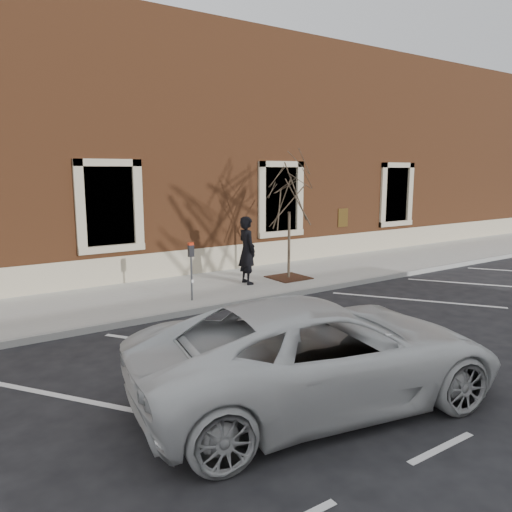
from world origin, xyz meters
TOP-DOWN VIEW (x-y plane):
  - ground at (0.00, 0.00)m, footprint 120.00×120.00m
  - sidewalk_near at (0.00, 1.75)m, footprint 40.00×3.50m
  - curb_near at (0.00, -0.05)m, footprint 40.00×0.12m
  - parking_stripes at (0.00, -2.20)m, footprint 28.00×4.40m
  - building_civic at (0.00, 7.74)m, footprint 40.00×8.62m
  - man at (0.25, 1.43)m, footprint 0.53×0.75m
  - parking_meter at (-1.94, 0.63)m, footprint 0.13×0.10m
  - tree_grate at (1.71, 1.34)m, footprint 1.09×1.09m
  - sapling at (1.71, 1.34)m, footprint 2.21×2.21m
  - white_truck at (-2.81, -5.18)m, footprint 5.92×3.53m

SIDE VIEW (x-z plane):
  - ground at x=0.00m, z-range 0.00..0.00m
  - parking_stripes at x=0.00m, z-range 0.00..0.01m
  - sidewalk_near at x=0.00m, z-range 0.00..0.15m
  - curb_near at x=0.00m, z-range 0.00..0.15m
  - tree_grate at x=1.71m, z-range 0.15..0.18m
  - white_truck at x=-2.81m, z-range 0.00..1.54m
  - man at x=0.25m, z-range 0.15..2.10m
  - parking_meter at x=-1.94m, z-range 0.44..1.91m
  - sapling at x=1.71m, z-range 0.88..4.56m
  - building_civic at x=0.00m, z-range 0.00..8.00m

